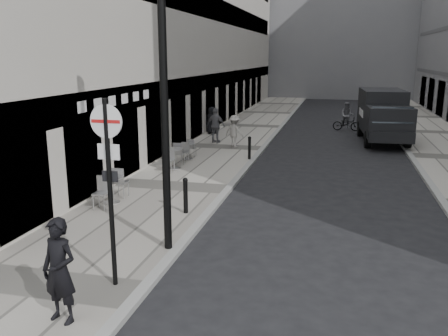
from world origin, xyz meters
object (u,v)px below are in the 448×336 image
(walking_man, at_px, (59,271))
(sign_post, at_px, (109,169))
(panel_van, at_px, (383,113))
(lamppost, at_px, (164,81))
(cyclist, at_px, (347,120))

(walking_man, bearing_deg, sign_post, 90.95)
(panel_van, bearing_deg, walking_man, -111.91)
(sign_post, bearing_deg, panel_van, 72.06)
(lamppost, height_order, panel_van, lamppost)
(panel_van, height_order, cyclist, panel_van)
(sign_post, distance_m, lamppost, 2.58)
(walking_man, height_order, sign_post, sign_post)
(walking_man, bearing_deg, lamppost, 90.57)
(cyclist, bearing_deg, walking_man, -94.98)
(cyclist, bearing_deg, panel_van, -56.25)
(walking_man, relative_size, lamppost, 0.26)
(walking_man, distance_m, lamppost, 4.64)
(walking_man, height_order, lamppost, lamppost)
(sign_post, height_order, lamppost, lamppost)
(lamppost, xyz_separation_m, panel_van, (6.19, 17.05, -2.50))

